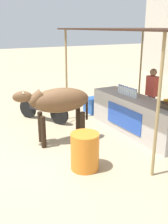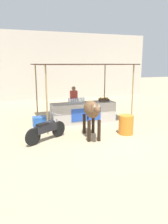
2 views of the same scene
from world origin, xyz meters
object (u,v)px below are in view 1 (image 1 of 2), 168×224
object	(u,v)px
cooler_box	(93,105)
cow	(58,102)
motorcycle_parked	(43,108)
vendor_behind_counter	(151,97)
stall_counter	(136,115)
water_barrel	(85,151)

from	to	relation	value
cooler_box	cow	size ratio (longest dim) A/B	0.32
cow	motorcycle_parked	size ratio (longest dim) A/B	1.17
cow	vendor_behind_counter	bearing A→B (deg)	86.46
cow	motorcycle_parked	world-z (taller)	cow
stall_counter	cooler_box	distance (m)	2.05
motorcycle_parked	stall_counter	bearing A→B (deg)	42.11
stall_counter	water_barrel	xyz separation A→B (m)	(1.02, -2.15, -0.10)
vendor_behind_counter	cooler_box	distance (m)	2.08
stall_counter	water_barrel	distance (m)	2.38
water_barrel	cow	xyz separation A→B (m)	(-1.43, 0.08, 0.65)
water_barrel	cow	world-z (taller)	cow
cooler_box	water_barrel	xyz separation A→B (m)	(3.05, -2.05, 0.14)
water_barrel	stall_counter	bearing A→B (deg)	115.36
stall_counter	cow	distance (m)	2.19
cow	motorcycle_parked	bearing A→B (deg)	172.30
water_barrel	motorcycle_parked	distance (m)	3.08
stall_counter	cow	size ratio (longest dim) A/B	1.62
stall_counter	cow	xyz separation A→B (m)	(-0.41, -2.07, 0.55)
stall_counter	cooler_box	xyz separation A→B (m)	(-2.03, -0.10, -0.24)
vendor_behind_counter	stall_counter	bearing A→B (deg)	-72.77
vendor_behind_counter	cooler_box	world-z (taller)	vendor_behind_counter
motorcycle_parked	cow	bearing A→B (deg)	-7.70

